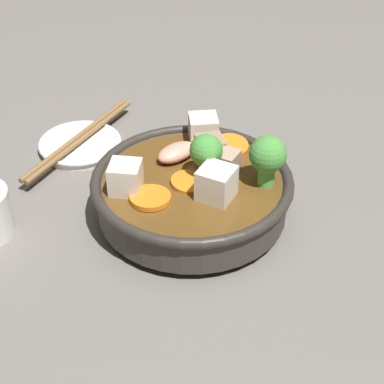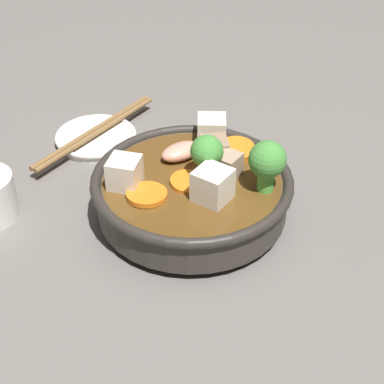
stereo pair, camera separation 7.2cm
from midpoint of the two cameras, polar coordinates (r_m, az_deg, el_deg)
ground_plane at (r=0.74m, az=2.78°, el=-2.27°), size 3.00×3.00×0.00m
stirfry_bowl at (r=0.72m, az=3.01°, el=0.19°), size 0.23×0.23×0.11m
side_saucer at (r=0.87m, az=-6.21°, el=4.76°), size 0.11×0.11×0.01m
chopsticks_pair at (r=0.86m, az=-6.25°, el=5.29°), size 0.22×0.02×0.01m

